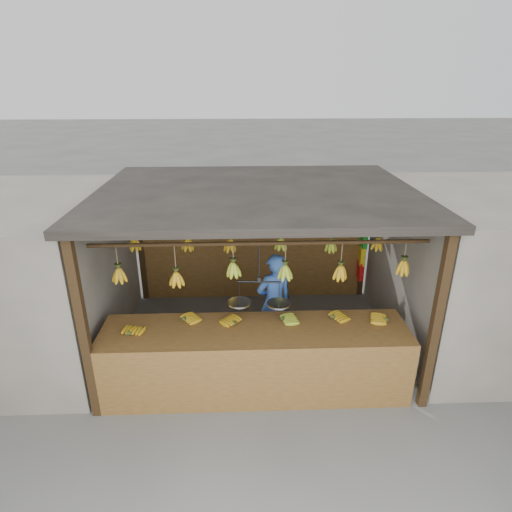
{
  "coord_description": "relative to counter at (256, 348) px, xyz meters",
  "views": [
    {
      "loc": [
        -0.23,
        -5.65,
        3.78
      ],
      "look_at": [
        0.0,
        0.3,
        1.3
      ],
      "focal_mm": 30.0,
      "sensor_mm": 36.0,
      "label": 1
    }
  ],
  "objects": [
    {
      "name": "neighbor_right",
      "position": [
        3.66,
        1.23,
        0.44
      ],
      "size": [
        3.0,
        3.0,
        2.3
      ],
      "primitive_type": "cube",
      "color": "slate",
      "rests_on": "ground"
    },
    {
      "name": "counter",
      "position": [
        0.0,
        0.0,
        0.0
      ],
      "size": [
        3.84,
        0.87,
        0.96
      ],
      "color": "brown",
      "rests_on": "ground"
    },
    {
      "name": "bag_bundles",
      "position": [
        2.0,
        2.58,
        0.31
      ],
      "size": [
        0.08,
        0.26,
        1.27
      ],
      "color": "#1426BF",
      "rests_on": "ground"
    },
    {
      "name": "neighbor_left",
      "position": [
        -3.54,
        1.23,
        0.44
      ],
      "size": [
        3.0,
        3.0,
        2.3
      ],
      "primitive_type": "cube",
      "color": "slate",
      "rests_on": "ground"
    },
    {
      "name": "stall",
      "position": [
        0.06,
        1.56,
        1.26
      ],
      "size": [
        4.3,
        3.3,
        2.4
      ],
      "color": "black",
      "rests_on": "ground"
    },
    {
      "name": "vendor",
      "position": [
        0.31,
        1.06,
        0.04
      ],
      "size": [
        0.65,
        0.55,
        1.52
      ],
      "primitive_type": "imported",
      "rotation": [
        0.0,
        0.0,
        3.53
      ],
      "color": "#3359A5",
      "rests_on": "ground"
    },
    {
      "name": "balance_scale",
      "position": [
        0.05,
        0.23,
        0.53
      ],
      "size": [
        0.77,
        0.33,
        0.81
      ],
      "color": "black",
      "rests_on": "ground"
    },
    {
      "name": "hanging_bananas",
      "position": [
        0.07,
        1.22,
        0.91
      ],
      "size": [
        3.61,
        2.24,
        0.39
      ],
      "color": "#B48613",
      "rests_on": "ground"
    },
    {
      "name": "ground",
      "position": [
        0.06,
        1.23,
        -0.71
      ],
      "size": [
        80.0,
        80.0,
        0.0
      ],
      "primitive_type": "plane",
      "color": "#5B5B57"
    }
  ]
}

